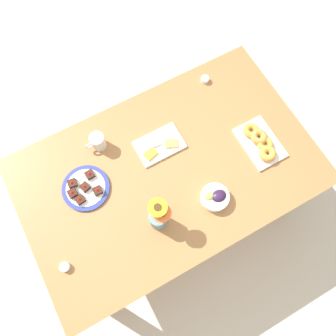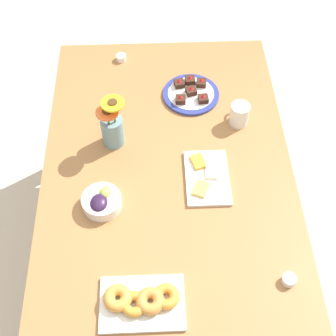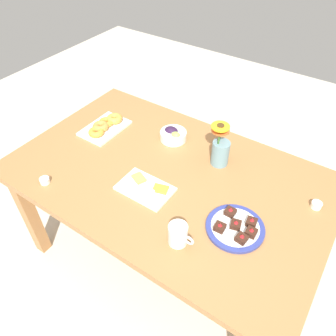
% 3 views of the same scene
% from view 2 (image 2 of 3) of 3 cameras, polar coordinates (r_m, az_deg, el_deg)
% --- Properties ---
extents(ground_plane, '(6.00, 6.00, 0.00)m').
position_cam_2_polar(ground_plane, '(2.49, -0.00, -10.59)').
color(ground_plane, beige).
extents(dining_table, '(1.60, 1.00, 0.74)m').
position_cam_2_polar(dining_table, '(1.92, -0.00, -2.19)').
color(dining_table, '#9E6B3D').
rests_on(dining_table, ground_plane).
extents(coffee_mug, '(0.12, 0.08, 0.10)m').
position_cam_2_polar(coffee_mug, '(2.01, 8.70, 6.54)').
color(coffee_mug, white).
rests_on(coffee_mug, dining_table).
extents(grape_bowl, '(0.15, 0.15, 0.07)m').
position_cam_2_polar(grape_bowl, '(1.76, -8.10, -4.08)').
color(grape_bowl, white).
rests_on(grape_bowl, dining_table).
extents(cheese_platter, '(0.26, 0.17, 0.03)m').
position_cam_2_polar(cheese_platter, '(1.84, 4.73, -1.08)').
color(cheese_platter, white).
rests_on(cheese_platter, dining_table).
extents(croissant_platter, '(0.19, 0.28, 0.05)m').
position_cam_2_polar(croissant_platter, '(1.59, -3.25, -15.90)').
color(croissant_platter, white).
rests_on(croissant_platter, dining_table).
extents(jam_cup_honey, '(0.05, 0.05, 0.03)m').
position_cam_2_polar(jam_cup_honey, '(1.67, 14.54, -13.04)').
color(jam_cup_honey, white).
rests_on(jam_cup_honey, dining_table).
extents(jam_cup_berry, '(0.05, 0.05, 0.03)m').
position_cam_2_polar(jam_cup_berry, '(2.31, -5.74, 13.26)').
color(jam_cup_berry, white).
rests_on(jam_cup_berry, dining_table).
extents(dessert_plate, '(0.25, 0.25, 0.05)m').
position_cam_2_polar(dessert_plate, '(2.13, 2.81, 9.07)').
color(dessert_plate, navy).
rests_on(dessert_plate, dining_table).
extents(flower_vase, '(0.11, 0.11, 0.25)m').
position_cam_2_polar(flower_vase, '(1.90, -6.80, 4.83)').
color(flower_vase, '#6B939E').
rests_on(flower_vase, dining_table).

